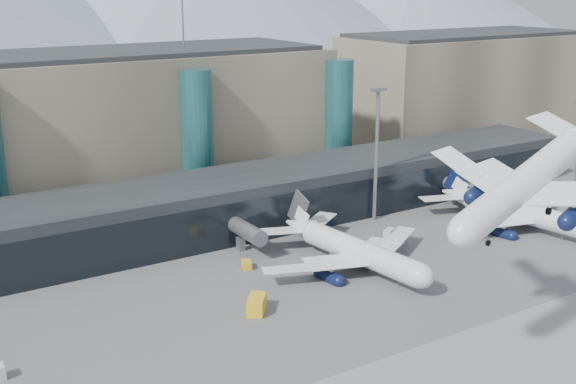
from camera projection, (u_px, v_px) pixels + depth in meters
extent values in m
plane|color=#515154|center=(429.00, 370.00, 85.99)|extent=(900.00, 900.00, 0.00)
cube|color=black|center=(212.00, 206.00, 131.72)|extent=(170.00, 18.00, 10.00)
cube|color=black|center=(235.00, 225.00, 124.77)|extent=(170.00, 0.40, 8.00)
cylinder|color=slate|center=(240.00, 227.00, 123.00)|extent=(2.80, 14.00, 2.80)
cube|color=slate|center=(241.00, 244.00, 123.85)|extent=(1.20, 1.20, 2.40)
cylinder|color=slate|center=(454.00, 185.00, 148.50)|extent=(2.80, 14.00, 2.80)
cube|color=slate|center=(453.00, 199.00, 149.35)|extent=(1.20, 1.20, 2.40)
cube|color=gray|center=(24.00, 137.00, 142.15)|extent=(130.00, 30.00, 30.00)
cube|color=black|center=(15.00, 57.00, 137.78)|extent=(123.50, 28.00, 1.00)
cube|color=gray|center=(463.00, 90.00, 203.34)|extent=(70.00, 30.00, 30.00)
cube|color=black|center=(467.00, 34.00, 198.97)|extent=(66.50, 28.00, 1.00)
cylinder|color=#245F66|center=(197.00, 139.00, 144.73)|extent=(6.40, 6.40, 28.00)
cylinder|color=#245F66|center=(338.00, 122.00, 162.58)|extent=(6.40, 6.40, 28.00)
cylinder|color=slate|center=(182.00, 13.00, 153.51)|extent=(0.40, 0.40, 16.00)
cylinder|color=slate|center=(376.00, 157.00, 136.77)|extent=(0.70, 0.70, 25.00)
cube|color=slate|center=(379.00, 89.00, 133.16)|extent=(3.00, 1.20, 0.60)
cylinder|color=silver|center=(533.00, 167.00, 83.26)|extent=(22.80, 7.35, 3.73)
ellipsoid|color=silver|center=(477.00, 184.00, 76.11)|extent=(5.76, 4.53, 3.73)
cube|color=silver|center=(482.00, 157.00, 90.23)|extent=(9.58, 16.94, 0.19)
cylinder|color=#0C1537|center=(488.00, 177.00, 88.56)|extent=(4.77, 2.76, 2.05)
cube|color=silver|center=(561.00, 140.00, 95.58)|extent=(5.71, 8.94, 0.15)
cylinder|color=slate|center=(493.00, 200.00, 78.94)|extent=(0.15, 0.15, 2.98)
cylinder|color=black|center=(492.00, 211.00, 79.31)|extent=(0.69, 0.34, 0.66)
cylinder|color=black|center=(552.00, 200.00, 83.32)|extent=(0.89, 0.47, 0.85)
cylinder|color=black|center=(518.00, 192.00, 86.53)|extent=(0.89, 0.47, 0.85)
cylinder|color=silver|center=(352.00, 241.00, 115.88)|extent=(6.65, 24.02, 3.93)
ellipsoid|color=silver|center=(407.00, 263.00, 107.00)|extent=(4.54, 5.92, 3.93)
cone|color=silver|center=(292.00, 217.00, 127.24)|extent=(4.69, 7.19, 3.93)
cube|color=silver|center=(381.00, 231.00, 122.42)|extent=(17.45, 13.79, 0.20)
cylinder|color=#0C1537|center=(378.00, 247.00, 120.75)|extent=(2.70, 4.96, 2.16)
cube|color=silver|center=(312.00, 211.00, 130.03)|extent=(9.18, 7.80, 0.16)
cube|color=silver|center=(304.00, 254.00, 112.24)|extent=(17.90, 10.81, 0.20)
cylinder|color=#0C1537|center=(320.00, 265.00, 113.02)|extent=(2.70, 4.96, 2.16)
cube|color=silver|center=(271.00, 221.00, 124.33)|extent=(9.44, 6.37, 0.16)
cube|color=slate|center=(291.00, 199.00, 126.60)|extent=(0.91, 5.86, 6.92)
cube|color=silver|center=(294.00, 207.00, 126.18)|extent=(0.73, 3.93, 3.78)
cylinder|color=slate|center=(389.00, 272.00, 110.39)|extent=(0.16, 0.16, 3.15)
cylinder|color=black|center=(388.00, 280.00, 110.78)|extent=(0.33, 0.72, 0.70)
cylinder|color=black|center=(357.00, 259.00, 119.17)|extent=(0.45, 0.93, 0.90)
cylinder|color=black|center=(336.00, 266.00, 116.33)|extent=(0.45, 0.93, 0.90)
cylinder|color=silver|center=(514.00, 204.00, 135.27)|extent=(7.39, 23.71, 3.88)
ellipsoid|color=silver|center=(572.00, 219.00, 126.78)|extent=(4.66, 5.95, 3.88)
cone|color=silver|center=(448.00, 187.00, 146.12)|extent=(4.85, 7.19, 3.88)
cube|color=silver|center=(530.00, 197.00, 141.90)|extent=(17.05, 14.01, 0.19)
cylinder|color=#0C1537|center=(529.00, 210.00, 140.23)|extent=(2.82, 4.95, 2.13)
cube|color=silver|center=(462.00, 182.00, 149.00)|extent=(8.96, 7.88, 0.16)
cube|color=silver|center=(480.00, 214.00, 131.42)|extent=(17.63, 10.13, 0.19)
cylinder|color=#0C1537|center=(492.00, 224.00, 132.26)|extent=(2.82, 4.95, 2.13)
cube|color=silver|center=(434.00, 190.00, 143.13)|extent=(9.30, 6.02, 0.16)
cube|color=#0C1537|center=(448.00, 171.00, 145.49)|extent=(1.11, 5.76, 6.82)
cube|color=silver|center=(452.00, 178.00, 145.09)|extent=(0.86, 3.87, 3.73)
cylinder|color=slate|center=(552.00, 228.00, 130.04)|extent=(0.16, 0.16, 3.10)
cylinder|color=black|center=(552.00, 235.00, 130.42)|extent=(0.35, 0.72, 0.69)
cylinder|color=black|center=(514.00, 220.00, 138.55)|extent=(0.47, 0.93, 0.88)
cylinder|color=black|center=(500.00, 225.00, 135.63)|extent=(0.47, 0.93, 0.88)
cube|color=gold|center=(247.00, 265.00, 116.17)|extent=(2.04, 2.56, 1.29)
cube|color=#47474C|center=(375.00, 262.00, 116.38)|extent=(3.71, 2.07, 2.02)
cube|color=silver|center=(389.00, 233.00, 130.59)|extent=(2.86, 2.39, 1.44)
cube|color=silver|center=(338.00, 254.00, 120.54)|extent=(1.88, 2.75, 1.48)
cube|color=gold|center=(257.00, 304.00, 100.75)|extent=(4.36, 4.66, 2.32)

